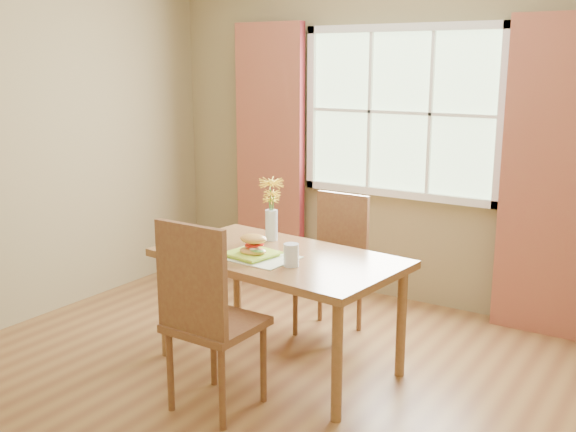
# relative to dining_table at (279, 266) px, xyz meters

# --- Properties ---
(room) EXTENTS (4.24, 3.84, 2.74)m
(room) POSITION_rel_dining_table_xyz_m (0.10, -0.33, 0.70)
(room) COLOR brown
(room) RESTS_ON ground
(window) EXTENTS (1.62, 0.06, 1.32)m
(window) POSITION_rel_dining_table_xyz_m (0.10, 1.54, 0.85)
(window) COLOR #BAE3AB
(window) RESTS_ON room
(curtain_left) EXTENTS (0.65, 0.08, 2.20)m
(curtain_left) POSITION_rel_dining_table_xyz_m (-1.05, 1.45, 0.45)
(curtain_left) COLOR maroon
(curtain_left) RESTS_ON room
(curtain_right) EXTENTS (0.65, 0.08, 2.20)m
(curtain_right) POSITION_rel_dining_table_xyz_m (1.25, 1.45, 0.45)
(curtain_right) COLOR maroon
(curtain_right) RESTS_ON room
(dining_table) EXTENTS (1.57, 0.98, 0.73)m
(dining_table) POSITION_rel_dining_table_xyz_m (0.00, 0.00, 0.00)
(dining_table) COLOR brown
(dining_table) RESTS_ON room
(chair_near) EXTENTS (0.46, 0.46, 1.09)m
(chair_near) POSITION_rel_dining_table_xyz_m (-0.00, -0.71, -0.06)
(chair_near) COLOR brown
(chair_near) RESTS_ON room
(chair_far) EXTENTS (0.42, 0.42, 0.98)m
(chair_far) POSITION_rel_dining_table_xyz_m (0.00, 0.70, -0.12)
(chair_far) COLOR brown
(chair_far) RESTS_ON room
(placemat) EXTENTS (0.47, 0.36, 0.01)m
(placemat) POSITION_rel_dining_table_xyz_m (-0.07, -0.12, 0.08)
(placemat) COLOR beige
(placemat) RESTS_ON dining_table
(plate) EXTENTS (0.31, 0.31, 0.01)m
(plate) POSITION_rel_dining_table_xyz_m (-0.11, -0.13, 0.09)
(plate) COLOR #B2E338
(plate) RESTS_ON placemat
(croissant_sandwich) EXTENTS (0.19, 0.15, 0.13)m
(croissant_sandwich) POSITION_rel_dining_table_xyz_m (-0.09, -0.14, 0.16)
(croissant_sandwich) COLOR #FAB555
(croissant_sandwich) RESTS_ON plate
(water_glass) EXTENTS (0.09, 0.09, 0.13)m
(water_glass) POSITION_rel_dining_table_xyz_m (0.19, -0.16, 0.14)
(water_glass) COLOR silver
(water_glass) RESTS_ON dining_table
(flower_vase) EXTENTS (0.17, 0.17, 0.42)m
(flower_vase) POSITION_rel_dining_table_xyz_m (-0.23, 0.26, 0.33)
(flower_vase) COLOR silver
(flower_vase) RESTS_ON dining_table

